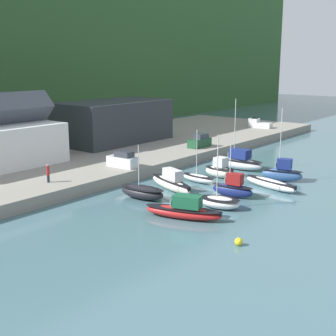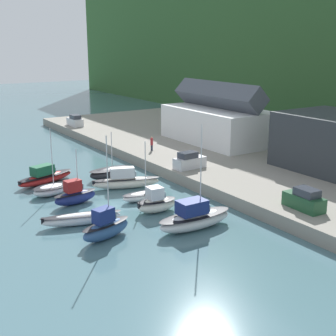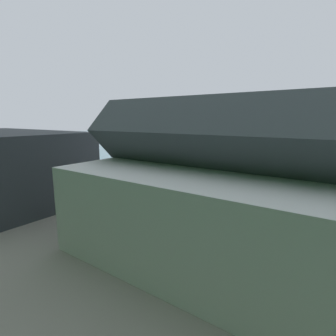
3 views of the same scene
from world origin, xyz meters
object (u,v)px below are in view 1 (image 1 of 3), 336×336
moored_boat_0 (142,192)px  moored_boat_7 (233,188)px  moored_boat_1 (171,182)px  moored_boat_8 (271,184)px  moored_boat_2 (199,178)px  pickup_truck_0 (258,124)px  moored_boat_4 (238,162)px  parked_car_0 (200,141)px  moored_boat_9 (282,173)px  mooring_buoy_0 (239,242)px  parked_car_2 (123,160)px  moored_boat_3 (220,170)px  moored_boat_5 (184,210)px  person_on_quay (48,173)px  moored_boat_6 (220,202)px

moored_boat_0 → moored_boat_7: (6.97, -7.60, 0.25)m
moored_boat_1 → moored_boat_8: size_ratio=1.05×
moored_boat_2 → pickup_truck_0: (41.09, 13.44, 1.67)m
moored_boat_1 → moored_boat_4: bearing=18.0°
moored_boat_4 → moored_boat_8: bearing=-128.6°
moored_boat_7 → parked_car_0: size_ratio=1.43×
moored_boat_9 → mooring_buoy_0: 23.33m
moored_boat_1 → moored_boat_9: size_ratio=0.89×
moored_boat_8 → moored_boat_7: bearing=178.3°
moored_boat_9 → parked_car_0: moored_boat_9 is taller
moored_boat_1 → parked_car_2: 9.00m
moored_boat_0 → moored_boat_3: 13.92m
moored_boat_7 → moored_boat_3: bearing=35.2°
moored_boat_2 → moored_boat_4: 9.77m
moored_boat_7 → moored_boat_9: 10.29m
moored_boat_5 → pickup_truck_0: 57.27m
moored_boat_3 → moored_boat_5: moored_boat_3 is taller
parked_car_0 → pickup_truck_0: size_ratio=0.87×
moored_boat_3 → person_on_quay: bearing=153.5°
parked_car_0 → moored_boat_0: bearing=113.5°
moored_boat_3 → parked_car_0: 14.82m
moored_boat_8 → parked_car_2: 19.34m
moored_boat_8 → parked_car_2: bearing=126.5°
person_on_quay → moored_boat_2: bearing=-34.2°
moored_boat_0 → mooring_buoy_0: (-5.16, -15.47, -0.44)m
moored_boat_8 → moored_boat_6: bearing=-168.9°
moored_boat_4 → moored_boat_5: size_ratio=1.22×
moored_boat_7 → parked_car_0: (17.28, 16.65, 1.31)m
moored_boat_3 → parked_car_2: (-8.06, 9.98, 1.33)m
moored_boat_5 → person_on_quay: (-2.94, 17.42, 1.68)m
moored_boat_0 → moored_boat_3: moored_boat_0 is taller
moored_boat_8 → moored_boat_9: (4.31, 0.54, 0.48)m
moored_boat_6 → moored_boat_8: (10.37, -0.68, -0.04)m
moored_boat_7 → person_on_quay: moored_boat_7 is taller
moored_boat_5 → moored_boat_9: size_ratio=0.87×
moored_boat_3 → moored_boat_8: bearing=-93.6°
parked_car_2 → moored_boat_0: bearing=-127.3°
moored_boat_5 → person_on_quay: size_ratio=3.84×
moored_boat_5 → pickup_truck_0: bearing=2.8°
moored_boat_5 → moored_boat_1: bearing=27.3°
moored_boat_4 → mooring_buoy_0: moored_boat_4 is taller
parked_car_0 → parked_car_2: same height
moored_boat_7 → moored_boat_8: size_ratio=0.77×
pickup_truck_0 → person_on_quay: person_on_quay is taller
moored_boat_4 → moored_boat_9: moored_boat_4 is taller
moored_boat_6 → moored_boat_8: moored_boat_6 is taller
moored_boat_4 → moored_boat_9: (-2.51, -8.05, 0.03)m
moored_boat_5 → moored_boat_3: bearing=3.1°
moored_boat_0 → moored_boat_5: 8.13m
moored_boat_0 → moored_boat_1: 4.90m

